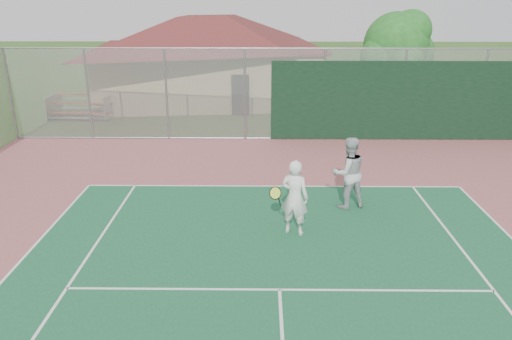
{
  "coord_description": "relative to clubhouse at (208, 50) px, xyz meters",
  "views": [
    {
      "loc": [
        -0.36,
        -1.87,
        5.38
      ],
      "look_at": [
        -0.49,
        9.57,
        1.34
      ],
      "focal_mm": 35.0,
      "sensor_mm": 36.0,
      "label": 1
    }
  ],
  "objects": [
    {
      "name": "player_white_front",
      "position": [
        3.58,
        -15.93,
        -1.71
      ],
      "size": [
        1.06,
        0.83,
        1.82
      ],
      "rotation": [
        0.0,
        0.0,
        2.74
      ],
      "color": "silver",
      "rests_on": "ground"
    },
    {
      "name": "back_fence",
      "position": [
        5.28,
        -7.79,
        -0.96
      ],
      "size": [
        20.08,
        0.11,
        3.53
      ],
      "color": "gray",
      "rests_on": "ground"
    },
    {
      "name": "clubhouse",
      "position": [
        0.0,
        0.0,
        0.0
      ],
      "size": [
        12.74,
        9.2,
        5.17
      ],
      "rotation": [
        0.0,
        0.0,
        0.11
      ],
      "color": "tan",
      "rests_on": "ground"
    },
    {
      "name": "tree",
      "position": [
        8.89,
        -3.71,
        0.52
      ],
      "size": [
        3.43,
        3.25,
        4.79
      ],
      "color": "#362013",
      "rests_on": "ground"
    },
    {
      "name": "bleachers",
      "position": [
        -5.45,
        -4.18,
        -2.08
      ],
      "size": [
        2.83,
        1.81,
        1.03
      ],
      "rotation": [
        0.0,
        0.0,
        -0.07
      ],
      "color": "#A74726",
      "rests_on": "ground"
    },
    {
      "name": "player_grey_back",
      "position": [
        5.08,
        -14.35,
        -1.66
      ],
      "size": [
        1.1,
        0.96,
        1.92
      ],
      "rotation": [
        0.0,
        0.0,
        3.43
      ],
      "color": "#B1B4B7",
      "rests_on": "ground"
    }
  ]
}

